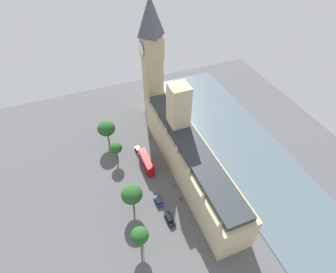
% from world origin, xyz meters
% --- Properties ---
extents(ground_plane, '(130.23, 130.23, 0.00)m').
position_xyz_m(ground_plane, '(0.00, 0.00, 0.00)').
color(ground_plane, '#565659').
extents(river_thames, '(28.87, 117.21, 0.25)m').
position_xyz_m(river_thames, '(-26.48, 0.00, 0.12)').
color(river_thames, slate).
rests_on(river_thames, ground).
extents(parliament_building, '(11.24, 60.23, 29.70)m').
position_xyz_m(parliament_building, '(-1.99, -1.18, 8.06)').
color(parliament_building, '#CCBA8E').
rests_on(parliament_building, ground).
extents(clock_tower, '(7.56, 7.56, 49.56)m').
position_xyz_m(clock_tower, '(-1.88, -36.16, 25.60)').
color(clock_tower, tan).
rests_on(clock_tower, ground).
extents(car_dark_green_far_end, '(1.98, 4.38, 1.74)m').
position_xyz_m(car_dark_green_far_end, '(11.49, -16.69, 0.89)').
color(car_dark_green_far_end, '#19472D').
rests_on(car_dark_green_far_end, ground).
extents(double_decker_bus_under_trees, '(2.84, 10.55, 4.75)m').
position_xyz_m(double_decker_bus_under_trees, '(10.90, -8.49, 2.63)').
color(double_decker_bus_under_trees, '#B20C0F').
rests_on(double_decker_bus_under_trees, ground).
extents(car_blue_by_river_gate, '(2.08, 4.21, 1.74)m').
position_xyz_m(car_blue_by_river_gate, '(12.05, 6.99, 0.89)').
color(car_blue_by_river_gate, navy).
rests_on(car_blue_by_river_gate, ground).
extents(car_black_kerbside, '(2.16, 4.87, 1.74)m').
position_xyz_m(car_black_kerbside, '(11.04, 14.11, 0.89)').
color(car_black_kerbside, black).
rests_on(car_black_kerbside, ground).
extents(pedestrian_leading, '(0.55, 0.63, 1.58)m').
position_xyz_m(pedestrian_leading, '(5.09, 2.82, 0.71)').
color(pedestrian_leading, navy).
rests_on(pedestrian_leading, ground).
extents(pedestrian_trailing, '(0.67, 0.64, 1.60)m').
position_xyz_m(pedestrian_trailing, '(5.24, -22.86, 0.72)').
color(pedestrian_trailing, gray).
rests_on(pedestrian_trailing, ground).
extents(pedestrian_corner, '(0.66, 0.59, 1.61)m').
position_xyz_m(pedestrian_corner, '(4.92, 8.73, 0.72)').
color(pedestrian_corner, maroon).
rests_on(pedestrian_corner, ground).
extents(plane_tree_opposite_hall, '(6.39, 6.39, 10.25)m').
position_xyz_m(plane_tree_opposite_hall, '(19.92, 6.05, 7.50)').
color(plane_tree_opposite_hall, brown).
rests_on(plane_tree_opposite_hall, ground).
extents(plane_tree_near_tower, '(6.57, 6.57, 10.72)m').
position_xyz_m(plane_tree_near_tower, '(20.79, -25.15, 7.89)').
color(plane_tree_near_tower, brown).
rests_on(plane_tree_near_tower, ground).
extents(plane_tree_midblock, '(4.86, 4.86, 8.83)m').
position_xyz_m(plane_tree_midblock, '(21.46, 18.69, 6.69)').
color(plane_tree_midblock, brown).
rests_on(plane_tree_midblock, ground).
extents(plane_tree_slot_10, '(4.47, 4.47, 8.33)m').
position_xyz_m(plane_tree_slot_10, '(19.72, -15.51, 6.35)').
color(plane_tree_slot_10, brown).
rests_on(plane_tree_slot_10, ground).
extents(street_lamp_slot_11, '(0.56, 0.56, 5.90)m').
position_xyz_m(street_lamp_slot_11, '(20.51, 17.09, 4.16)').
color(street_lamp_slot_11, black).
rests_on(street_lamp_slot_11, ground).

